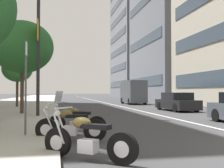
{
  "coord_description": "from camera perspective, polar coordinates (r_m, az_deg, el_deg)",
  "views": [
    {
      "loc": [
        -5.51,
        6.18,
        1.44
      ],
      "look_at": [
        12.86,
        2.61,
        1.95
      ],
      "focal_mm": 45.62,
      "sensor_mm": 36.0,
      "label": 1
    }
  ],
  "objects": [
    {
      "name": "office_tower_mid_left",
      "position": [
        73.52,
        9.2,
        13.28
      ],
      "size": [
        19.07,
        20.72,
        40.5
      ],
      "color": "slate",
      "rests_on": "ground"
    },
    {
      "name": "motorcycle_second_in_row",
      "position": [
        8.47,
        -8.47,
        -8.45
      ],
      "size": [
        0.86,
        2.04,
        1.11
      ],
      "rotation": [
        0.0,
        0.0,
        1.25
      ],
      "color": "black",
      "rests_on": "ground"
    },
    {
      "name": "sidewalk_right_plaza",
      "position": [
        35.82,
        -18.18,
        -3.67
      ],
      "size": [
        160.0,
        9.08,
        0.15
      ],
      "primitive_type": "cube",
      "color": "#B2ADA3",
      "rests_on": "ground"
    },
    {
      "name": "street_lamp_with_banners",
      "position": [
        16.41,
        -13.2,
        13.56
      ],
      "size": [
        1.26,
        2.78,
        9.47
      ],
      "color": "#232326",
      "rests_on": "sidewalk_right_plaza"
    },
    {
      "name": "delivery_van_ahead",
      "position": [
        33.3,
        4.24,
        -1.56
      ],
      "size": [
        5.05,
        2.02,
        2.7
      ],
      "rotation": [
        0.0,
        0.0,
        0.0
      ],
      "color": "#4C5156",
      "rests_on": "ground"
    },
    {
      "name": "motorcycle_far_end_row",
      "position": [
        6.07,
        -4.96,
        -11.24
      ],
      "size": [
        1.49,
        1.82,
        1.1
      ],
      "rotation": [
        0.0,
        0.0,
        0.9
      ],
      "color": "black",
      "rests_on": "ground"
    },
    {
      "name": "motorcycle_under_tarp",
      "position": [
        9.92,
        -7.35,
        -7.36
      ],
      "size": [
        1.16,
        1.92,
        1.47
      ],
      "rotation": [
        0.0,
        0.0,
        1.06
      ],
      "color": "black",
      "rests_on": "ground"
    },
    {
      "name": "street_tree_mid_sidewalk",
      "position": [
        26.28,
        -18.44,
        2.83
      ],
      "size": [
        2.64,
        2.64,
        4.4
      ],
      "color": "#473323",
      "rests_on": "sidewalk_right_plaza"
    },
    {
      "name": "street_tree_near_plaza_corner",
      "position": [
        18.09,
        -17.52,
        7.06
      ],
      "size": [
        3.71,
        3.71,
        5.56
      ],
      "color": "#473323",
      "rests_on": "sidewalk_right_plaza"
    },
    {
      "name": "car_far_down_avenue",
      "position": [
        22.06,
        12.87,
        -3.58
      ],
      "size": [
        4.47,
        1.93,
        1.38
      ],
      "rotation": [
        0.0,
        0.0,
        0.04
      ],
      "color": "black",
      "rests_on": "ground"
    },
    {
      "name": "lane_centre_stripe",
      "position": [
        41.01,
        -2.31,
        -3.57
      ],
      "size": [
        110.0,
        0.16,
        0.01
      ],
      "primitive_type": "cube",
      "color": "silver",
      "rests_on": "ground"
    },
    {
      "name": "parking_sign_by_curb",
      "position": [
        8.92,
        -16.88,
        1.05
      ],
      "size": [
        0.32,
        0.06,
        2.83
      ],
      "color": "#47494C",
      "rests_on": "sidewalk_right_plaza"
    }
  ]
}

